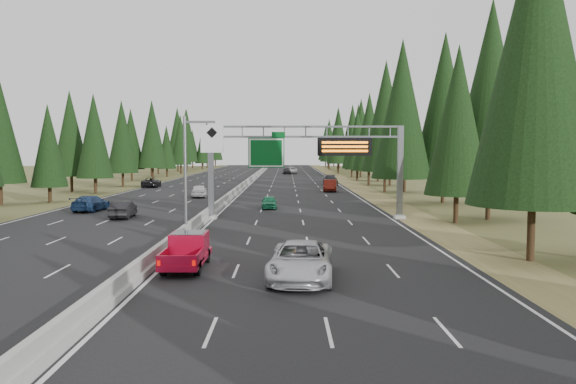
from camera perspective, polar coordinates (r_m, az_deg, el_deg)
The scene contains 19 objects.
road at distance 92.34m, azimuth -4.31°, elevation 0.64°, with size 32.00×260.00×0.08m, color black.
shoulder_right at distance 92.77m, azimuth 6.72°, elevation 0.64°, with size 3.60×260.00×0.06m, color olive.
shoulder_left at distance 95.29m, azimuth -15.05°, elevation 0.61°, with size 3.60×260.00×0.06m, color #4D4F25.
median_barrier at distance 92.32m, azimuth -4.31°, elevation 0.87°, with size 0.70×260.00×0.85m.
sign_gantry at distance 46.86m, azimuth 2.59°, elevation 3.57°, with size 16.75×0.98×7.80m.
hov_sign_pole at distance 37.40m, azimuth -9.53°, elevation 2.51°, with size 2.80×0.50×8.00m.
tree_row_right at distance 84.30m, azimuth 10.53°, elevation 6.73°, with size 12.08×243.13×18.77m.
tree_row_left at distance 85.84m, azimuth -19.62°, elevation 6.17°, with size 11.41×240.59×18.36m.
silver_minivan at distance 25.09m, azimuth 1.31°, elevation -7.03°, with size 2.76×5.99×1.67m, color #B8B9BE.
red_pickup at distance 28.23m, azimuth -10.14°, elevation -5.65°, with size 1.83×5.11×1.67m.
car_ahead_green at distance 55.56m, azimuth -1.93°, elevation -1.03°, with size 1.50×3.73×1.27m, color #16633E.
car_ahead_dkred at distance 78.84m, azimuth 4.30°, elevation 0.66°, with size 1.75×5.02×1.65m, color #5D150D.
car_ahead_dkgrey at distance 93.72m, azimuth 4.32°, elevation 1.23°, with size 2.31×5.69×1.65m, color black.
car_ahead_white at distance 138.68m, azimuth 0.38°, elevation 2.21°, with size 2.71×5.88×1.63m, color white.
car_ahead_far at distance 136.25m, azimuth -0.13°, elevation 2.15°, with size 1.82×4.52×1.54m, color black.
car_onc_near at distance 49.83m, azimuth -16.41°, elevation -1.70°, with size 1.55×4.43×1.46m, color black.
car_onc_blue at distance 56.33m, azimuth -19.40°, elevation -1.08°, with size 2.10×5.16×1.50m, color navy.
car_onc_white at distance 69.74m, azimuth -8.99°, elevation 0.12°, with size 1.85×4.60×1.57m, color silver.
car_onc_far at distance 90.42m, azimuth -13.71°, elevation 0.96°, with size 2.51×5.44×1.51m, color black.
Camera 1 is at (6.66, -11.92, 5.82)m, focal length 35.00 mm.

